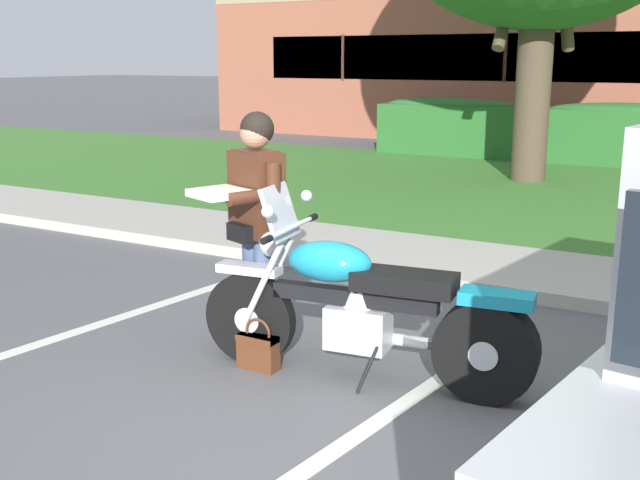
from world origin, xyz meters
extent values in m
plane|color=#565659|center=(0.00, 0.00, 0.00)|extent=(140.00, 140.00, 0.00)
cube|color=#ADA89E|center=(0.00, 3.03, 0.06)|extent=(60.00, 0.20, 0.12)
cube|color=#ADA89E|center=(0.00, 3.88, 0.04)|extent=(60.00, 1.50, 0.08)
cube|color=#3D752D|center=(0.00, 8.37, 0.03)|extent=(60.00, 7.49, 0.06)
cube|color=silver|center=(-2.54, 0.20, 0.00)|extent=(0.69, 4.38, 0.01)
cube|color=silver|center=(0.15, 0.20, 0.00)|extent=(0.69, 4.38, 0.01)
cylinder|color=black|center=(-0.98, 0.68, 0.32)|extent=(0.65, 0.18, 0.64)
cylinder|color=silver|center=(-0.98, 0.68, 0.32)|extent=(0.19, 0.14, 0.18)
cylinder|color=black|center=(0.60, 0.89, 0.32)|extent=(0.66, 0.26, 0.64)
cylinder|color=silver|center=(0.60, 0.89, 0.32)|extent=(0.20, 0.22, 0.18)
cube|color=silver|center=(-0.98, 0.68, 0.67)|extent=(0.45, 0.20, 0.06)
cube|color=teal|center=(0.65, 0.90, 0.66)|extent=(0.46, 0.26, 0.08)
cylinder|color=silver|center=(-0.84, 0.62, 0.60)|extent=(0.31, 0.08, 0.58)
cylinder|color=silver|center=(-0.86, 0.78, 0.60)|extent=(0.31, 0.08, 0.58)
sphere|color=silver|center=(-0.81, 0.71, 0.86)|extent=(0.17, 0.17, 0.17)
cylinder|color=silver|center=(-0.67, 0.72, 0.98)|extent=(0.13, 0.72, 0.03)
cylinder|color=black|center=(-0.63, 0.37, 0.98)|extent=(0.06, 0.10, 0.04)
cylinder|color=black|center=(-0.72, 1.08, 0.98)|extent=(0.06, 0.10, 0.04)
sphere|color=silver|center=(-0.66, 0.42, 1.14)|extent=(0.08, 0.08, 0.08)
sphere|color=silver|center=(-0.73, 1.02, 1.14)|extent=(0.08, 0.08, 0.08)
cube|color=#B2BCC6|center=(-0.75, 0.71, 1.08)|extent=(0.19, 0.38, 0.35)
cube|color=black|center=(-0.24, 0.78, 0.56)|extent=(1.10, 0.24, 0.10)
ellipsoid|color=teal|center=(-0.41, 0.76, 0.78)|extent=(0.60, 0.39, 0.26)
cube|color=black|center=(0.09, 0.82, 0.70)|extent=(0.67, 0.36, 0.12)
cube|color=silver|center=(-0.21, 0.79, 0.36)|extent=(0.43, 0.29, 0.28)
cylinder|color=silver|center=(-0.24, 0.78, 0.52)|extent=(0.19, 0.14, 0.21)
cylinder|color=silver|center=(-0.18, 0.79, 0.52)|extent=(0.19, 0.14, 0.21)
cylinder|color=silver|center=(0.14, 0.97, 0.26)|extent=(0.61, 0.16, 0.08)
cylinder|color=silver|center=(0.34, 1.00, 0.26)|extent=(0.61, 0.16, 0.08)
cylinder|color=black|center=(-0.07, 0.64, 0.15)|extent=(0.11, 0.13, 0.30)
cube|color=black|center=(-0.97, 0.81, 0.05)|extent=(0.19, 0.26, 0.10)
cube|color=black|center=(-1.10, 0.86, 0.05)|extent=(0.19, 0.26, 0.10)
cylinder|color=#47567A|center=(-0.96, 0.83, 0.43)|extent=(0.14, 0.14, 0.86)
cylinder|color=#47567A|center=(-1.09, 0.88, 0.43)|extent=(0.14, 0.14, 0.86)
cube|color=#4C2819|center=(-1.03, 0.85, 1.15)|extent=(0.43, 0.34, 0.58)
cube|color=#4C2819|center=(-1.03, 0.85, 1.42)|extent=(0.35, 0.29, 0.06)
sphere|color=#A87A5B|center=(-1.03, 0.85, 1.56)|extent=(0.21, 0.21, 0.21)
sphere|color=black|center=(-1.02, 0.87, 1.59)|extent=(0.23, 0.23, 0.23)
cube|color=black|center=(-1.07, 0.73, 0.90)|extent=(0.24, 0.17, 0.12)
cylinder|color=#4C2819|center=(-0.93, 0.65, 1.17)|extent=(0.20, 0.35, 0.09)
cylinder|color=#4C2819|center=(-1.23, 0.76, 1.17)|extent=(0.20, 0.35, 0.09)
cylinder|color=#4C2819|center=(-0.83, 0.76, 1.25)|extent=(0.10, 0.10, 0.28)
cylinder|color=#4C2819|center=(-1.24, 0.91, 1.25)|extent=(0.10, 0.10, 0.28)
cube|color=beige|center=(-1.13, 0.57, 1.19)|extent=(0.41, 0.41, 0.05)
cube|color=#562D19|center=(-0.88, 0.61, 0.12)|extent=(0.28, 0.12, 0.24)
cube|color=#562D19|center=(-0.88, 0.61, 0.22)|extent=(0.28, 0.13, 0.04)
torus|color=#562D19|center=(-0.88, 0.61, 0.26)|extent=(0.20, 0.02, 0.20)
cylinder|color=#4C3D2D|center=(-1.40, 9.42, 1.38)|extent=(0.57, 0.57, 2.75)
cylinder|color=#4C3D2D|center=(-0.97, 9.42, 2.85)|extent=(0.20, 1.02, 1.41)
cylinder|color=#4C3D2D|center=(-1.88, 9.42, 2.91)|extent=(0.20, 1.12, 1.53)
cube|color=#286028|center=(-3.78, 12.12, 0.55)|extent=(2.99, 0.90, 1.10)
ellipsoid|color=#286028|center=(-3.78, 12.12, 1.10)|extent=(2.84, 0.84, 0.28)
cube|color=#286028|center=(-0.11, 12.12, 0.55)|extent=(3.40, 0.90, 1.10)
ellipsoid|color=#286028|center=(-0.11, 12.12, 1.10)|extent=(3.23, 0.84, 0.28)
cube|color=#93513D|center=(-7.78, 14.81, 2.07)|extent=(0.08, 0.04, 1.20)
cube|color=#93513D|center=(-3.47, 14.81, 2.07)|extent=(0.08, 0.04, 1.20)
camera|label=1|loc=(1.89, -3.40, 2.05)|focal=43.11mm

